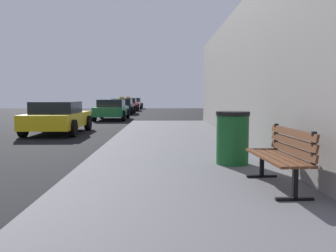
# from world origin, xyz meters

# --- Properties ---
(sidewalk) EXTENTS (4.00, 32.00, 0.15)m
(sidewalk) POSITION_xyz_m (4.00, 0.00, 0.07)
(sidewalk) COLOR #5B5B60
(sidewalk) RESTS_ON ground_plane
(bench) EXTENTS (0.57, 1.57, 0.89)m
(bench) POSITION_xyz_m (5.39, 1.78, 0.66)
(bench) COLOR brown
(bench) RESTS_ON sidewalk
(trash_bin) EXTENTS (0.66, 0.66, 1.04)m
(trash_bin) POSITION_xyz_m (5.01, 3.61, 0.67)
(trash_bin) COLOR #195926
(trash_bin) RESTS_ON sidewalk
(car_yellow) EXTENTS (2.04, 4.06, 1.27)m
(car_yellow) POSITION_xyz_m (-0.55, 10.82, 0.65)
(car_yellow) COLOR yellow
(car_yellow) RESTS_ON ground_plane
(car_green) EXTENTS (1.96, 4.16, 1.27)m
(car_green) POSITION_xyz_m (0.42, 19.02, 0.65)
(car_green) COLOR #196638
(car_green) RESTS_ON ground_plane
(car_black) EXTENTS (2.01, 4.18, 1.43)m
(car_black) POSITION_xyz_m (0.25, 26.28, 0.65)
(car_black) COLOR black
(car_black) RESTS_ON ground_plane
(car_red) EXTENTS (1.97, 4.05, 1.43)m
(car_red) POSITION_xyz_m (0.12, 32.95, 0.65)
(car_red) COLOR red
(car_red) RESTS_ON ground_plane
(car_white) EXTENTS (1.97, 4.30, 1.27)m
(car_white) POSITION_xyz_m (0.19, 39.22, 0.65)
(car_white) COLOR white
(car_white) RESTS_ON ground_plane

